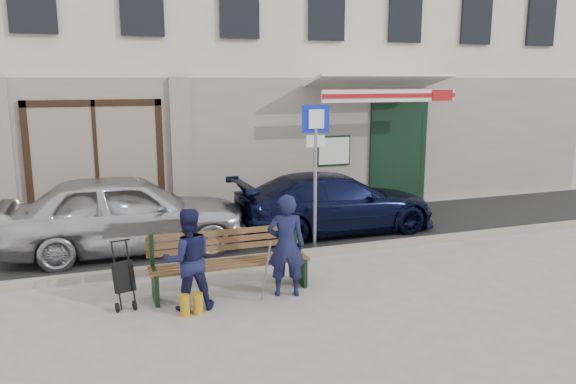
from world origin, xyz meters
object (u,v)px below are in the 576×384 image
car_silver (127,213)px  stroller (124,278)px  bench (227,263)px  woman (188,259)px  man (286,245)px  parking_sign (315,154)px  car_navy (335,203)px

car_silver → stroller: bearing=176.1°
bench → woman: size_ratio=1.67×
car_silver → bench: car_silver is taller
bench → man: bearing=-27.4°
woman → stroller: (-0.85, 0.39, -0.30)m
man → stroller: (-2.30, 0.36, -0.35)m
parking_sign → car_navy: bearing=58.3°
car_silver → parking_sign: 3.64m
car_silver → bench: bearing=-152.5°
parking_sign → woman: (-2.71, -1.99, -1.10)m
car_silver → stroller: 2.65m
stroller → bench: bearing=-12.4°
bench → stroller: bench is taller
man → woman: man is taller
bench → man: size_ratio=1.57×
car_navy → parking_sign: bearing=138.7°
parking_sign → bench: 2.91m
parking_sign → man: parking_sign is taller
parking_sign → woman: size_ratio=1.88×
woman → car_navy: bearing=-140.1°
man → car_silver: bearing=-39.2°
stroller → car_navy: bearing=16.2°
car_silver → parking_sign: size_ratio=1.62×
car_silver → man: size_ratio=2.86×
bench → stroller: 1.51m
car_silver → woman: 3.07m
car_navy → bench: 3.91m
car_silver → bench: 2.88m
parking_sign → man: 2.56m
car_navy → parking_sign: size_ratio=1.60×
woman → parking_sign: bearing=-143.9°
car_navy → man: (-2.13, -2.99, 0.14)m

